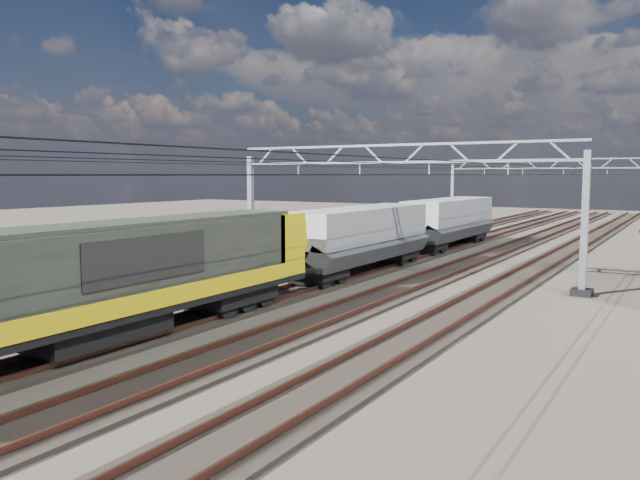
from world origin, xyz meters
The scene contains 11 objects.
ground centered at (0.00, 0.00, 0.00)m, with size 160.00×160.00×0.00m, color #29231E.
track_outer_west centered at (-6.00, 0.00, 0.07)m, with size 2.60×140.00×0.30m.
track_loco centered at (-2.00, 0.00, 0.07)m, with size 2.60×140.00×0.30m.
track_inner_east centered at (2.00, 0.00, 0.07)m, with size 2.60×140.00×0.30m.
track_outer_east centered at (6.00, 0.00, 0.07)m, with size 2.60×140.00×0.30m.
catenary_gantry_mid centered at (0.00, 4.00, 3.91)m, with size 19.90×0.90×7.11m.
catenary_gantry_far centered at (0.00, 40.00, 3.91)m, with size 19.90×0.90×7.11m.
overhead_wires centered at (0.00, 8.00, 5.75)m, with size 12.03×140.00×0.53m.
locomotive centered at (-2.00, -13.57, 2.33)m, with size 2.76×21.10×3.62m.
hopper_wagon_lead centered at (-2.00, 4.13, 2.23)m, with size 3.38×13.00×3.25m.
hopper_wagon_mid centered at (-2.00, 18.33, 2.23)m, with size 3.38×13.00×3.25m.
Camera 1 is at (13.95, -26.19, 5.50)m, focal length 35.00 mm.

